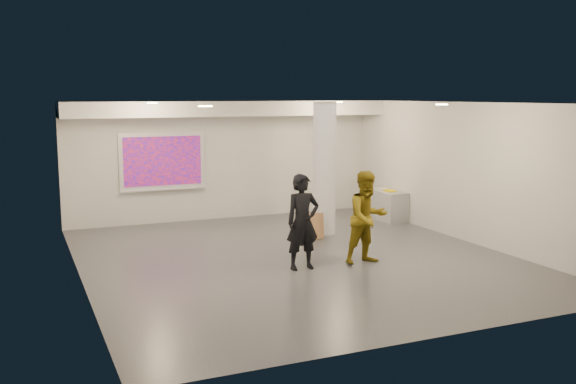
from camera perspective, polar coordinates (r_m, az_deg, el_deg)
name	(u,v)px	position (r m, az deg, el deg)	size (l,w,h in m)	color
floor	(296,258)	(12.55, 0.73, -5.90)	(8.00, 9.00, 0.01)	#3B3D43
ceiling	(296,103)	(12.15, 0.75, 7.92)	(8.00, 9.00, 0.01)	white
wall_back	(224,160)	(16.44, -5.67, 2.84)	(8.00, 0.01, 3.00)	silver
wall_front	(440,226)	(8.41, 13.35, -2.93)	(8.00, 0.01, 3.00)	silver
wall_left	(78,195)	(11.26, -18.20, -0.24)	(0.01, 9.00, 3.00)	silver
wall_right	(465,172)	(14.35, 15.49, 1.72)	(0.01, 9.00, 3.00)	silver
soffit_band	(231,108)	(15.84, -5.13, 7.41)	(8.00, 1.10, 0.36)	silver
downlight_nw	(152,103)	(13.87, -11.98, 7.75)	(0.22, 0.22, 0.02)	#FFE590
downlight_ne	(338,102)	(15.36, 4.48, 7.98)	(0.22, 0.22, 0.02)	#FFE590
downlight_sw	(205,106)	(9.98, -7.36, 7.58)	(0.22, 0.22, 0.02)	#FFE590
downlight_se	(442,104)	(11.97, 13.51, 7.58)	(0.22, 0.22, 0.02)	#FFE590
column	(324,169)	(14.51, 3.25, 2.09)	(0.52, 0.52, 3.00)	white
projection_screen	(162,162)	(15.99, -11.10, 2.65)	(2.10, 0.13, 1.42)	silver
credenza	(386,205)	(16.53, 8.73, -1.14)	(0.53, 1.27, 0.74)	#929597
papers_stack	(384,189)	(16.67, 8.57, 0.27)	(0.27, 0.35, 0.02)	silver
postit_pad	(390,191)	(16.35, 9.02, 0.12)	(0.23, 0.32, 0.03)	#FFE002
cardboard_back	(312,226)	(14.13, 2.16, -3.06)	(0.52, 0.05, 0.57)	#9F7046
cardboard_front	(312,227)	(14.03, 2.13, -3.14)	(0.52, 0.05, 0.57)	#9F7046
woman	(303,222)	(11.61, 1.31, -2.68)	(0.64, 0.42, 1.74)	black
man	(367,218)	(12.10, 7.07, -2.27)	(0.85, 0.66, 1.75)	olive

